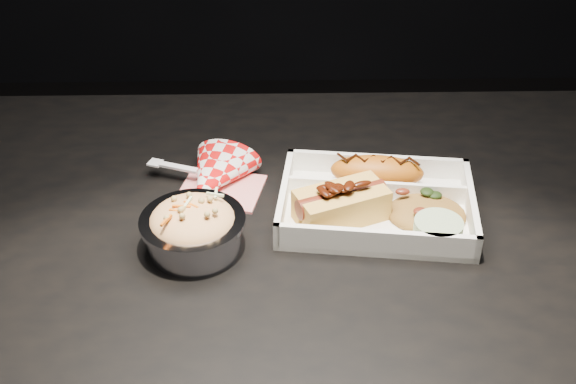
% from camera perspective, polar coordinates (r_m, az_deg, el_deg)
% --- Properties ---
extents(dining_table, '(1.20, 0.80, 0.75)m').
position_cam_1_polar(dining_table, '(0.97, 0.32, -7.81)').
color(dining_table, black).
rests_on(dining_table, ground).
extents(food_tray, '(0.27, 0.21, 0.04)m').
position_cam_1_polar(food_tray, '(0.95, 6.95, -1.14)').
color(food_tray, white).
rests_on(food_tray, dining_table).
extents(fried_pastry, '(0.13, 0.07, 0.04)m').
position_cam_1_polar(fried_pastry, '(0.99, 7.05, 1.61)').
color(fried_pastry, '#BD6012').
rests_on(fried_pastry, food_tray).
extents(hotdog, '(0.13, 0.10, 0.06)m').
position_cam_1_polar(hotdog, '(0.92, 4.24, -0.79)').
color(hotdog, gold).
rests_on(hotdog, food_tray).
extents(fried_rice_mound, '(0.11, 0.10, 0.03)m').
position_cam_1_polar(fried_rice_mound, '(0.94, 10.95, -1.14)').
color(fried_rice_mound, olive).
rests_on(fried_rice_mound, food_tray).
extents(cupcake_liner, '(0.06, 0.06, 0.03)m').
position_cam_1_polar(cupcake_liner, '(0.90, 11.74, -3.07)').
color(cupcake_liner, '#A4BC8E').
rests_on(cupcake_liner, food_tray).
extents(foil_coleslaw_cup, '(0.13, 0.13, 0.07)m').
position_cam_1_polar(foil_coleslaw_cup, '(0.88, -7.52, -2.73)').
color(foil_coleslaw_cup, silver).
rests_on(foil_coleslaw_cup, dining_table).
extents(napkin_fork, '(0.17, 0.14, 0.10)m').
position_cam_1_polar(napkin_fork, '(1.00, -5.88, 1.22)').
color(napkin_fork, red).
rests_on(napkin_fork, dining_table).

